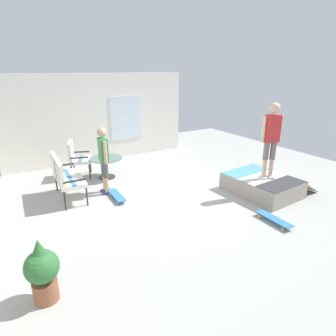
% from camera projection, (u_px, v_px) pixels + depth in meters
% --- Properties ---
extents(ground_plane, '(12.00, 12.00, 0.10)m').
position_uv_depth(ground_plane, '(175.00, 199.00, 6.84)').
color(ground_plane, '#A8A8A3').
extents(house_facade, '(0.23, 6.00, 2.77)m').
position_uv_depth(house_facade, '(99.00, 118.00, 9.20)').
color(house_facade, white).
rests_on(house_facade, ground_plane).
extents(skate_ramp, '(1.69, 1.90, 0.42)m').
position_uv_depth(skate_ramp, '(262.00, 185.00, 6.98)').
color(skate_ramp, gray).
rests_on(skate_ramp, ground_plane).
extents(patio_bench, '(1.27, 0.60, 1.02)m').
position_uv_depth(patio_bench, '(64.00, 174.00, 6.52)').
color(patio_bench, '#2D2823').
rests_on(patio_bench, ground_plane).
extents(patio_chair_near_house, '(0.77, 0.72, 1.02)m').
position_uv_depth(patio_chair_near_house, '(76.00, 156.00, 7.90)').
color(patio_chair_near_house, '#2D2823').
rests_on(patio_chair_near_house, ground_plane).
extents(patio_table, '(0.90, 0.90, 0.57)m').
position_uv_depth(patio_table, '(106.00, 164.00, 7.91)').
color(patio_table, '#2D2823').
rests_on(patio_table, ground_plane).
extents(person_watching, '(0.48, 0.26, 1.62)m').
position_uv_depth(person_watching, '(104.00, 156.00, 6.75)').
color(person_watching, navy).
rests_on(person_watching, ground_plane).
extents(person_skater, '(0.33, 0.45, 1.77)m').
position_uv_depth(person_skater, '(272.00, 135.00, 6.49)').
color(person_skater, silver).
rests_on(person_skater, skate_ramp).
extents(skateboard_by_bench, '(0.81, 0.23, 0.10)m').
position_uv_depth(skateboard_by_bench, '(117.00, 195.00, 6.71)').
color(skateboard_by_bench, '#3372B2').
rests_on(skateboard_by_bench, ground_plane).
extents(skateboard_spare, '(0.80, 0.21, 0.10)m').
position_uv_depth(skateboard_spare, '(274.00, 219.00, 5.66)').
color(skateboard_spare, '#3372B2').
rests_on(skateboard_spare, ground_plane).
extents(potted_plant, '(0.44, 0.44, 0.92)m').
position_uv_depth(potted_plant, '(42.00, 270.00, 3.65)').
color(potted_plant, brown).
rests_on(potted_plant, ground_plane).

